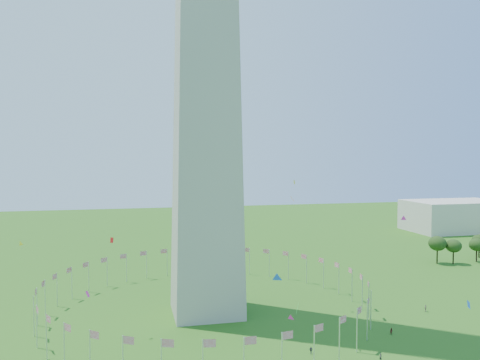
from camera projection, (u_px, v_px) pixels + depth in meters
name	position (u px, v px, depth m)	size (l,w,h in m)	color
flag_ring	(207.00, 295.00, 118.06)	(80.24, 80.24, 9.00)	silver
gov_building_east_a	(455.00, 216.00, 249.23)	(50.00, 30.00, 16.00)	beige
kites_aloft	(282.00, 262.00, 93.80)	(120.80, 77.37, 35.85)	blue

